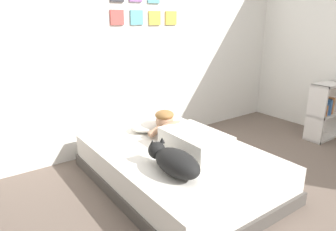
% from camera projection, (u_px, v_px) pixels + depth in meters
% --- Properties ---
extents(ground_plane, '(12.90, 12.90, 0.00)m').
position_uv_depth(ground_plane, '(234.00, 190.00, 2.87)').
color(ground_plane, '#66564C').
extents(back_wall, '(4.45, 0.12, 2.50)m').
position_uv_depth(back_wall, '(144.00, 43.00, 3.70)').
color(back_wall, silver).
rests_on(back_wall, ground).
extents(bed, '(1.34, 1.92, 0.34)m').
position_uv_depth(bed, '(177.00, 166.00, 2.97)').
color(bed, '#4C4742').
rests_on(bed, ground).
extents(pillow, '(0.52, 0.32, 0.11)m').
position_uv_depth(pillow, '(153.00, 125.00, 3.43)').
color(pillow, white).
rests_on(pillow, bed).
extents(person_lying, '(0.43, 0.92, 0.27)m').
position_uv_depth(person_lying, '(186.00, 135.00, 2.99)').
color(person_lying, silver).
rests_on(person_lying, bed).
extents(dog, '(0.26, 0.57, 0.21)m').
position_uv_depth(dog, '(174.00, 161.00, 2.45)').
color(dog, black).
rests_on(dog, bed).
extents(coffee_cup, '(0.12, 0.09, 0.07)m').
position_uv_depth(coffee_cup, '(167.00, 128.00, 3.39)').
color(coffee_cup, white).
rests_on(coffee_cup, bed).
extents(cell_phone, '(0.07, 0.14, 0.01)m').
position_uv_depth(cell_phone, '(176.00, 158.00, 2.73)').
color(cell_phone, black).
rests_on(cell_phone, bed).
extents(bookshelf, '(0.45, 0.24, 0.75)m').
position_uv_depth(bookshelf, '(324.00, 111.00, 3.99)').
color(bookshelf, silver).
rests_on(bookshelf, ground).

